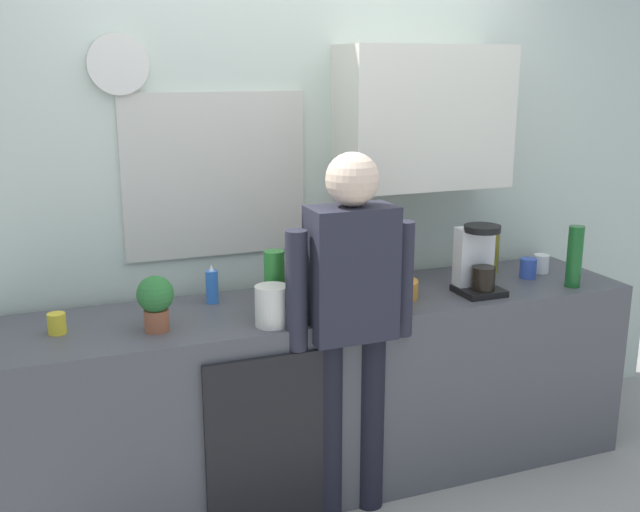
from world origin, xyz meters
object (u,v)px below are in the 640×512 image
Objects in this scene: bottle_clear_soda at (274,283)px; dish_soap at (212,286)px; cup_white_mug at (541,264)px; mixing_bowl at (394,289)px; bottle_green_wine at (575,257)px; cup_yellow_cup at (57,324)px; potted_plant at (155,300)px; bottle_dark_sauce at (296,279)px; storage_canister at (272,306)px; bottle_red_vinegar at (394,264)px; bottle_amber_beer at (309,291)px; cup_blue_mug at (528,268)px; bottle_olive_oil at (493,248)px; person_at_sink at (351,308)px; coffee_maker at (477,262)px.

bottle_clear_soda reaches higher than dish_soap.
cup_white_mug is 0.43× the size of mixing_bowl.
cup_yellow_cup is at bearing 174.83° from bottle_green_wine.
cup_yellow_cup is 0.37× the size of potted_plant.
potted_plant is at bearing -136.66° from dish_soap.
mixing_bowl is 1.11m from potted_plant.
storage_canister is at bearing -124.30° from bottle_dark_sauce.
dish_soap is (-0.22, 0.25, -0.06)m from bottle_clear_soda.
potted_plant is (0.38, -0.11, 0.09)m from cup_yellow_cup.
bottle_clear_soda reaches higher than cup_yellow_cup.
bottle_red_vinegar is (-0.81, 0.32, -0.04)m from bottle_green_wine.
bottle_amber_beer is 1.05× the size of mixing_bowl.
cup_blue_mug is 0.43× the size of potted_plant.
cup_blue_mug is 0.56× the size of dish_soap.
mixing_bowl is at bearing 2.51° from bottle_clear_soda.
dish_soap reaches higher than cup_blue_mug.
person_at_sink is at bearing -155.64° from bottle_olive_oil.
bottle_amber_beer is (0.13, -0.09, -0.02)m from bottle_clear_soda.
bottle_clear_soda is 0.16m from bottle_amber_beer.
person_at_sink reaches higher than coffee_maker.
bottle_dark_sauce is 2.12× the size of cup_yellow_cup.
bottle_amber_beer is at bearing -164.13° from bottle_olive_oil.
cup_white_mug is at bearing 4.87° from bottle_clear_soda.
dish_soap is at bearing 164.71° from mixing_bowl.
dish_soap is at bearing 179.40° from bottle_olive_oil.
bottle_clear_soda is (-0.16, -0.18, 0.05)m from bottle_dark_sauce.
bottle_red_vinegar is 0.58m from person_at_sink.
mixing_bowl is 0.14× the size of person_at_sink.
coffee_maker reaches higher than bottle_olive_oil.
bottle_green_wine reaches higher than bottle_amber_beer.
person_at_sink reaches higher than bottle_amber_beer.
cup_blue_mug is 1.88m from potted_plant.
cup_blue_mug is 2.26m from cup_yellow_cup.
coffee_maker reaches higher than dish_soap.
bottle_dark_sauce is 0.39m from dish_soap.
cup_white_mug is 1.28m from person_at_sink.
bottle_green_wine reaches higher than cup_yellow_cup.
dish_soap is (-1.48, 0.02, -0.05)m from bottle_olive_oil.
coffee_maker is at bearing -160.88° from cup_white_mug.
bottle_amber_beer reaches higher than bottle_dark_sauce.
cup_blue_mug is at bearing 17.22° from coffee_maker.
bottle_olive_oil is 2.16m from cup_yellow_cup.
bottle_green_wine is at bearing -10.32° from mixing_bowl.
bottle_green_wine is (0.49, -0.09, 0.00)m from coffee_maker.
coffee_maker is at bearing -2.79° from bottle_clear_soda.
bottle_amber_beer is (-0.86, -0.04, -0.03)m from coffee_maker.
cup_white_mug is at bearing 6.61° from person_at_sink.
cup_white_mug is (0.01, 0.26, -0.10)m from bottle_green_wine.
bottle_dark_sauce is at bearing 48.27° from bottle_clear_soda.
bottle_amber_beer is 0.14× the size of person_at_sink.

